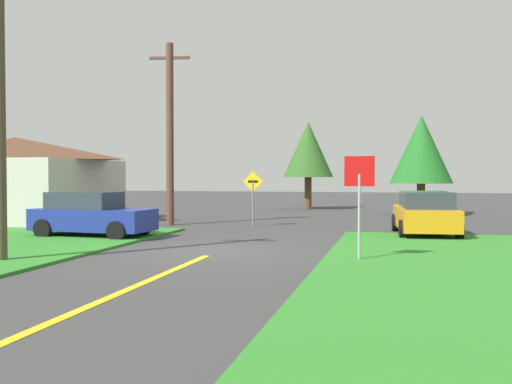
{
  "coord_description": "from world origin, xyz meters",
  "views": [
    {
      "loc": [
        5.02,
        -16.27,
        2.22
      ],
      "look_at": [
        0.59,
        2.36,
        1.67
      ],
      "focal_mm": 41.19,
      "sensor_mm": 36.0,
      "label": 1
    }
  ],
  "objects": [
    {
      "name": "car_on_crossroad",
      "position": [
        6.1,
        6.06,
        0.81
      ],
      "size": [
        2.41,
        4.56,
        1.62
      ],
      "rotation": [
        0.0,
        0.0,
        1.66
      ],
      "color": "orange",
      "rests_on": "ground"
    },
    {
      "name": "barn",
      "position": [
        -12.61,
        8.28,
        2.01
      ],
      "size": [
        8.08,
        7.19,
        4.02
      ],
      "color": "beige",
      "rests_on": "ground"
    },
    {
      "name": "stop_sign",
      "position": [
        4.13,
        -1.13,
        1.91
      ],
      "size": [
        0.77,
        0.11,
        2.7
      ],
      "rotation": [
        0.0,
        0.0,
        3.05
      ],
      "color": "#9EA0A8",
      "rests_on": "ground"
    },
    {
      "name": "lane_stripe_center",
      "position": [
        0.0,
        -8.0,
        0.01
      ],
      "size": [
        0.2,
        14.0,
        0.01
      ],
      "primitive_type": "cube",
      "color": "yellow",
      "rests_on": "ground"
    },
    {
      "name": "ground_plane",
      "position": [
        0.0,
        0.0,
        0.0
      ],
      "size": [
        120.0,
        120.0,
        0.0
      ],
      "primitive_type": "plane",
      "color": "#393939"
    },
    {
      "name": "utility_pole_mid",
      "position": [
        -4.66,
        8.05,
        4.1
      ],
      "size": [
        1.8,
        0.36,
        8.0
      ],
      "color": "brown",
      "rests_on": "ground"
    },
    {
      "name": "parked_car_near_building",
      "position": [
        -5.51,
        2.63,
        0.8
      ],
      "size": [
        4.39,
        2.19,
        1.62
      ],
      "rotation": [
        0.0,
        0.0,
        -0.07
      ],
      "color": "navy",
      "rests_on": "ground"
    },
    {
      "name": "pine_tree_center",
      "position": [
        -0.5,
        21.64,
        3.85
      ],
      "size": [
        3.26,
        3.26,
        5.67
      ],
      "color": "brown",
      "rests_on": "ground"
    },
    {
      "name": "direction_sign",
      "position": [
        -0.96,
        8.35,
        1.48
      ],
      "size": [
        0.9,
        0.1,
        2.39
      ],
      "color": "slate",
      "rests_on": "ground"
    },
    {
      "name": "oak_tree_left",
      "position": [
        6.39,
        16.98,
        3.6
      ],
      "size": [
        3.37,
        3.37,
        5.48
      ],
      "color": "brown",
      "rests_on": "ground"
    }
  ]
}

